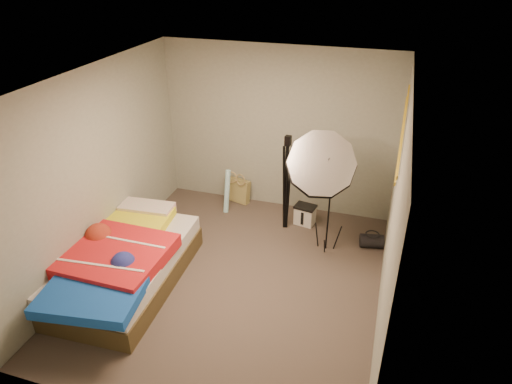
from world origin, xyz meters
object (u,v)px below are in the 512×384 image
at_px(duffel_bag, 372,241).
at_px(photo_umbrella, 321,165).
at_px(wrapping_roll, 227,191).
at_px(camera_tripod, 287,177).
at_px(tote_bag, 238,190).
at_px(bed, 116,261).
at_px(camera_case, 305,215).

relative_size(duffel_bag, photo_umbrella, 0.17).
relative_size(wrapping_roll, photo_umbrella, 0.37).
xyz_separation_m(duffel_bag, camera_tripod, (-1.26, 0.14, 0.73)).
distance_m(tote_bag, photo_umbrella, 2.10).
height_order(tote_bag, bed, bed).
height_order(bed, photo_umbrella, photo_umbrella).
bearing_deg(wrapping_roll, photo_umbrella, -24.33).
bearing_deg(camera_case, tote_bag, 173.43).
height_order(wrapping_roll, camera_case, wrapping_roll).
distance_m(bed, camera_tripod, 2.51).
height_order(wrapping_roll, camera_tripod, camera_tripod).
bearing_deg(bed, camera_tripod, 47.36).
bearing_deg(photo_umbrella, bed, -149.15).
distance_m(camera_case, bed, 2.77).
distance_m(wrapping_roll, photo_umbrella, 1.92).
xyz_separation_m(wrapping_roll, photo_umbrella, (1.52, -0.69, 0.97)).
bearing_deg(duffel_bag, tote_bag, 151.57).
bearing_deg(duffel_bag, camera_case, 151.30).
relative_size(bed, photo_umbrella, 1.25).
xyz_separation_m(duffel_bag, bed, (-2.92, -1.67, 0.21)).
distance_m(wrapping_roll, camera_case, 1.25).
bearing_deg(duffel_bag, bed, -161.44).
bearing_deg(duffel_bag, photo_umbrella, -165.07).
distance_m(photo_umbrella, camera_tripod, 0.88).
distance_m(wrapping_roll, camera_tripod, 1.11).
xyz_separation_m(tote_bag, wrapping_roll, (-0.06, -0.34, 0.15)).
distance_m(duffel_bag, photo_umbrella, 1.45).
bearing_deg(duffel_bag, wrapping_roll, 160.38).
bearing_deg(camera_case, bed, -123.58).
bearing_deg(camera_case, duffel_bag, -7.07).
height_order(duffel_bag, camera_tripod, camera_tripod).
bearing_deg(duffel_bag, camera_tripod, 162.53).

